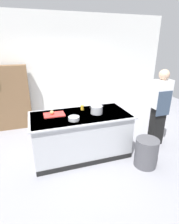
# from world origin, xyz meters

# --- Properties ---
(ground_plane) EXTENTS (10.00, 10.00, 0.00)m
(ground_plane) POSITION_xyz_m (0.00, 0.00, 0.00)
(ground_plane) COLOR gray
(back_wall) EXTENTS (6.40, 0.12, 3.00)m
(back_wall) POSITION_xyz_m (0.00, 2.10, 1.50)
(back_wall) COLOR white
(back_wall) RESTS_ON ground_plane
(counter_island) EXTENTS (1.98, 0.98, 0.90)m
(counter_island) POSITION_xyz_m (0.00, -0.00, 0.47)
(counter_island) COLOR #B7BABF
(counter_island) RESTS_ON ground_plane
(cutting_board) EXTENTS (0.40, 0.28, 0.02)m
(cutting_board) POSITION_xyz_m (-0.50, 0.13, 0.91)
(cutting_board) COLOR red
(cutting_board) RESTS_ON counter_island
(onion) EXTENTS (0.08, 0.08, 0.08)m
(onion) POSITION_xyz_m (-0.54, 0.14, 0.96)
(onion) COLOR tan
(onion) RESTS_ON cutting_board
(stock_pot) EXTENTS (0.30, 0.24, 0.16)m
(stock_pot) POSITION_xyz_m (0.32, -0.04, 0.98)
(stock_pot) COLOR #B7BABF
(stock_pot) RESTS_ON counter_island
(mixing_bowl) EXTENTS (0.20, 0.20, 0.07)m
(mixing_bowl) POSITION_xyz_m (-0.19, -0.23, 0.94)
(mixing_bowl) COLOR #B7BABF
(mixing_bowl) RESTS_ON counter_island
(juice_cup) EXTENTS (0.07, 0.07, 0.10)m
(juice_cup) POSITION_xyz_m (0.10, 0.24, 0.95)
(juice_cup) COLOR yellow
(juice_cup) RESTS_ON counter_island
(trash_bin) EXTENTS (0.43, 0.43, 0.56)m
(trash_bin) POSITION_xyz_m (1.07, -0.76, 0.28)
(trash_bin) COLOR #4C4C51
(trash_bin) RESTS_ON ground_plane
(person_chef) EXTENTS (0.38, 0.25, 1.72)m
(person_chef) POSITION_xyz_m (1.76, -0.12, 0.91)
(person_chef) COLOR black
(person_chef) RESTS_ON ground_plane
(bookshelf) EXTENTS (1.10, 0.31, 1.70)m
(bookshelf) POSITION_xyz_m (-1.49, 1.80, 0.85)
(bookshelf) COLOR brown
(bookshelf) RESTS_ON ground_plane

